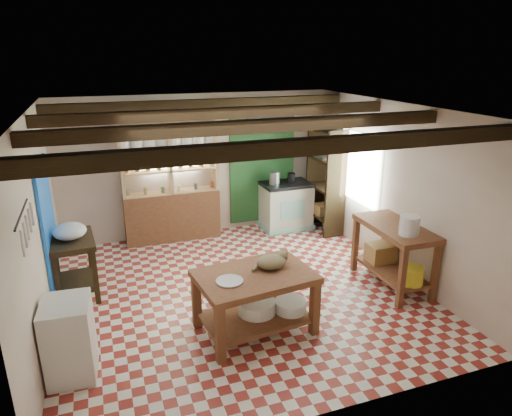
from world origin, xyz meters
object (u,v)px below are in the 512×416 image
object	(u,v)px
white_cabinet	(69,339)
work_table	(255,302)
prep_table	(75,267)
right_counter	(393,255)
cat	(271,262)
stove	(286,205)

from	to	relation	value
white_cabinet	work_table	bearing A→B (deg)	7.01
work_table	prep_table	xyz separation A→B (m)	(-2.09, 1.68, 0.04)
work_table	right_counter	bearing A→B (deg)	3.90
right_counter	cat	bearing A→B (deg)	-169.40
work_table	right_counter	xyz separation A→B (m)	(2.29, 0.43, 0.08)
white_cabinet	cat	xyz separation A→B (m)	(2.35, 0.19, 0.43)
prep_table	white_cabinet	size ratio (longest dim) A/B	1.00
work_table	stove	bearing A→B (deg)	53.98
cat	white_cabinet	bearing A→B (deg)	167.84
work_table	cat	distance (m)	0.54
stove	prep_table	size ratio (longest dim) A/B	1.08
work_table	right_counter	distance (m)	2.33
white_cabinet	cat	size ratio (longest dim) A/B	2.32
work_table	white_cabinet	bearing A→B (deg)	176.23
work_table	cat	world-z (taller)	cat
work_table	cat	size ratio (longest dim) A/B	3.70
prep_table	right_counter	xyz separation A→B (m)	(4.38, -1.25, 0.04)
white_cabinet	cat	bearing A→B (deg)	8.62
work_table	stove	world-z (taller)	stove
stove	white_cabinet	xyz separation A→B (m)	(-3.85, -3.22, -0.03)
stove	white_cabinet	size ratio (longest dim) A/B	1.08
prep_table	white_cabinet	distance (m)	1.79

